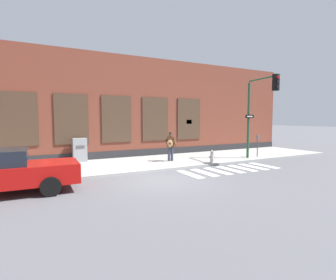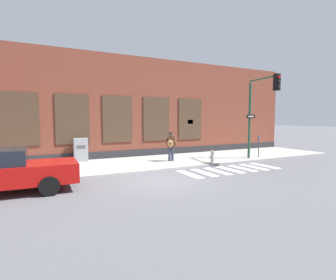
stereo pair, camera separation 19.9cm
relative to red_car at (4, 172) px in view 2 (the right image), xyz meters
name	(u,v)px [view 2 (the right image)]	position (x,y,z in m)	size (l,w,h in m)	color
ground_plane	(161,180)	(5.65, -0.59, -0.77)	(160.00, 160.00, 0.00)	#56565B
sidewalk	(130,164)	(5.65, 3.42, -0.72)	(28.00, 4.64, 0.10)	#9E9E99
building_backdrop	(109,108)	(5.65, 7.73, 2.50)	(28.00, 4.06, 6.56)	brown
crosswalk	(230,170)	(9.67, -0.20, -0.76)	(5.20, 1.90, 0.01)	silver
red_car	(4,172)	(0.00, 0.00, 0.00)	(4.65, 2.09, 1.53)	#B20F0C
busker	(171,145)	(8.02, 3.04, 0.28)	(0.72, 0.65, 1.69)	#33384C
traffic_light	(261,103)	(12.78, 0.88, 2.69)	(0.75, 2.55, 4.85)	#234C33
parking_meter	(259,142)	(13.83, 1.92, 0.28)	(0.13, 0.11, 1.44)	#47474C
utility_box	(81,150)	(3.32, 5.29, 0.01)	(0.76, 0.52, 1.35)	gray
fire_hydrant	(212,157)	(9.81, 1.45, -0.32)	(0.38, 0.20, 0.70)	#B2ADA8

